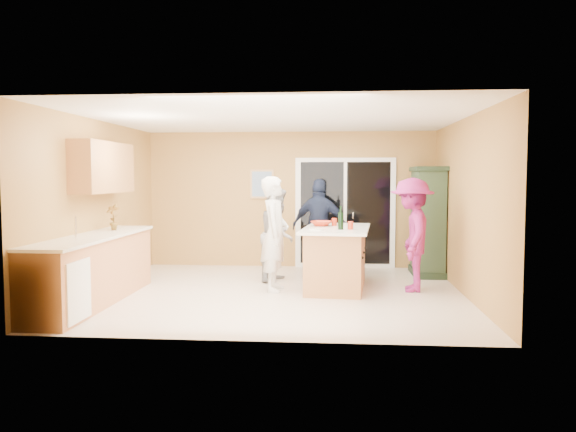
# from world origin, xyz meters

# --- Properties ---
(floor) EXTENTS (5.50, 5.50, 0.00)m
(floor) POSITION_xyz_m (0.00, 0.00, 0.00)
(floor) COLOR beige
(floor) RESTS_ON ground
(ceiling) EXTENTS (5.50, 5.00, 0.10)m
(ceiling) POSITION_xyz_m (0.00, 0.00, 2.60)
(ceiling) COLOR white
(ceiling) RESTS_ON wall_back
(wall_back) EXTENTS (5.50, 0.10, 2.60)m
(wall_back) POSITION_xyz_m (0.00, 2.50, 1.30)
(wall_back) COLOR tan
(wall_back) RESTS_ON ground
(wall_front) EXTENTS (5.50, 0.10, 2.60)m
(wall_front) POSITION_xyz_m (0.00, -2.50, 1.30)
(wall_front) COLOR tan
(wall_front) RESTS_ON ground
(wall_left) EXTENTS (0.10, 5.00, 2.60)m
(wall_left) POSITION_xyz_m (-2.75, 0.00, 1.30)
(wall_left) COLOR tan
(wall_left) RESTS_ON ground
(wall_right) EXTENTS (0.10, 5.00, 2.60)m
(wall_right) POSITION_xyz_m (2.75, 0.00, 1.30)
(wall_right) COLOR tan
(wall_right) RESTS_ON ground
(left_cabinet_run) EXTENTS (0.65, 3.05, 1.24)m
(left_cabinet_run) POSITION_xyz_m (-2.45, -1.05, 0.46)
(left_cabinet_run) COLOR #CB804F
(left_cabinet_run) RESTS_ON floor
(upper_cabinets) EXTENTS (0.35, 1.60, 0.75)m
(upper_cabinets) POSITION_xyz_m (-2.58, -0.20, 1.88)
(upper_cabinets) COLOR #CB804F
(upper_cabinets) RESTS_ON wall_left
(sliding_door) EXTENTS (1.90, 0.07, 2.10)m
(sliding_door) POSITION_xyz_m (1.05, 2.46, 1.05)
(sliding_door) COLOR white
(sliding_door) RESTS_ON floor
(framed_picture) EXTENTS (0.46, 0.04, 0.56)m
(framed_picture) POSITION_xyz_m (-0.55, 2.48, 1.60)
(framed_picture) COLOR tan
(framed_picture) RESTS_ON wall_back
(kitchen_island) EXTENTS (1.14, 1.89, 0.95)m
(kitchen_island) POSITION_xyz_m (0.88, 0.43, 0.45)
(kitchen_island) COLOR #CB804F
(kitchen_island) RESTS_ON floor
(green_hutch) EXTENTS (0.55, 1.04, 1.91)m
(green_hutch) POSITION_xyz_m (2.49, 1.75, 0.93)
(green_hutch) COLOR #1D301F
(green_hutch) RESTS_ON floor
(woman_white) EXTENTS (0.43, 0.64, 1.74)m
(woman_white) POSITION_xyz_m (-0.06, 0.16, 0.87)
(woman_white) COLOR silver
(woman_white) RESTS_ON floor
(woman_grey) EXTENTS (0.73, 0.86, 1.57)m
(woman_grey) POSITION_xyz_m (-0.09, 0.99, 0.78)
(woman_grey) COLOR #AEAEB0
(woman_grey) RESTS_ON floor
(woman_navy) EXTENTS (1.06, 0.60, 1.70)m
(woman_navy) POSITION_xyz_m (0.59, 1.66, 0.85)
(woman_navy) COLOR #1B253B
(woman_navy) RESTS_ON floor
(woman_magenta) EXTENTS (0.74, 1.17, 1.73)m
(woman_magenta) POSITION_xyz_m (2.02, 0.32, 0.86)
(woman_magenta) COLOR #9A2177
(woman_magenta) RESTS_ON floor
(serving_bowl) EXTENTS (0.41, 0.41, 0.08)m
(serving_bowl) POSITION_xyz_m (0.64, 0.68, 0.99)
(serving_bowl) COLOR #B82C14
(serving_bowl) RESTS_ON kitchen_island
(tulip_vase) EXTENTS (0.24, 0.20, 0.40)m
(tulip_vase) POSITION_xyz_m (-2.45, -0.17, 1.14)
(tulip_vase) COLOR #B32D11
(tulip_vase) RESTS_ON left_cabinet_run
(tumbler_near) EXTENTS (0.11, 0.11, 0.12)m
(tumbler_near) POSITION_xyz_m (0.85, 0.75, 1.01)
(tumbler_near) COLOR #B82C14
(tumbler_near) RESTS_ON kitchen_island
(tumbler_far) EXTENTS (0.08, 0.08, 0.12)m
(tumbler_far) POSITION_xyz_m (1.09, 0.12, 1.01)
(tumbler_far) COLOR #B82C14
(tumbler_far) RESTS_ON kitchen_island
(wine_bottle) EXTENTS (0.08, 0.08, 0.35)m
(wine_bottle) POSITION_xyz_m (0.94, 0.10, 1.09)
(wine_bottle) COLOR black
(wine_bottle) RESTS_ON kitchen_island
(white_plate) EXTENTS (0.23, 0.23, 0.01)m
(white_plate) POSITION_xyz_m (0.58, 0.03, 0.96)
(white_plate) COLOR white
(white_plate) RESTS_ON kitchen_island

